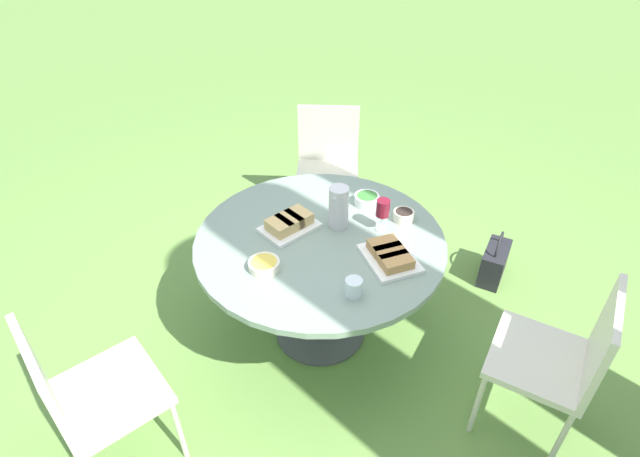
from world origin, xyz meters
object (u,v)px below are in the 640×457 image
Objects in this scene: dining_table at (320,253)px; chair_near_left at (562,355)px; chair_near_right at (328,160)px; chair_far_back at (86,393)px; handbag at (494,262)px; water_pitcher at (339,207)px; wine_glass at (383,209)px.

chair_near_left is (0.04, 1.23, -0.08)m from dining_table.
chair_near_right is at bearing -122.52° from chair_near_left.
chair_near_right is (-1.10, -1.72, 0.00)m from chair_near_left.
chair_near_right is at bearing -179.74° from chair_far_back.
chair_near_left reaches higher than dining_table.
chair_far_back is at bearing -22.57° from dining_table.
handbag is (0.09, 1.29, -0.40)m from chair_near_right.
chair_far_back is at bearing -56.91° from chair_near_left.
dining_table is 1.46× the size of chair_near_right.
chair_far_back is 3.80× the size of water_pitcher.
chair_near_left and chair_far_back have the same top height.
chair_near_left is 2.42× the size of handbag.
wine_glass is (-0.21, 0.25, 0.23)m from dining_table.
chair_near_right is 2.22m from chair_far_back.
chair_near_left is at bearing 23.03° from handbag.
dining_table is 1.24m from chair_near_left.
chair_near_left is 1.00× the size of chair_far_back.
water_pitcher reaches higher than chair_far_back.
dining_table is 1.35m from handbag.
water_pitcher is (0.91, 0.53, 0.30)m from chair_near_right.
dining_table is at bearing -91.94° from chair_near_left.
water_pitcher reaches higher than chair_near_left.
handbag is at bearing 137.05° from water_pitcher.
wine_glass is at bearing 151.86° from chair_far_back.
chair_near_left is at bearing 57.48° from chair_near_right.
wine_glass is at bearing 41.43° from chair_near_right.
handbag is (-1.01, -0.43, -0.40)m from chair_near_left.
chair_near_right is 1.00× the size of chair_far_back.
wine_glass is 0.50× the size of handbag.
chair_far_back is 1.43m from water_pitcher.
dining_table is 1.26m from chair_far_back.
handbag is at bearing -156.97° from chair_near_left.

